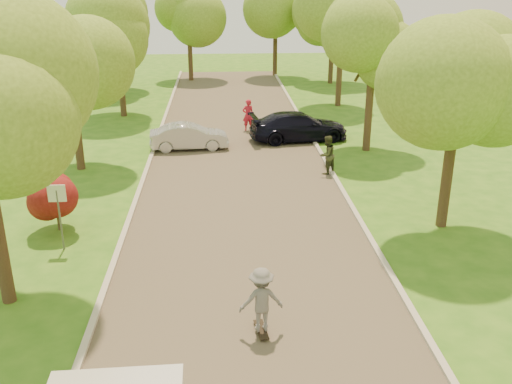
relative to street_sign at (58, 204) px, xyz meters
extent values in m
plane|color=#306919|center=(5.80, -4.00, -1.56)|extent=(100.00, 100.00, 0.00)
cube|color=#4C4438|center=(5.80, 4.00, -1.56)|extent=(8.00, 60.00, 0.01)
cube|color=#B2AD9E|center=(1.75, 4.00, -1.50)|extent=(0.18, 60.00, 0.12)
cube|color=#B2AD9E|center=(9.85, 4.00, -1.50)|extent=(0.18, 60.00, 0.12)
cylinder|color=#59595E|center=(0.00, 0.00, -0.56)|extent=(0.06, 0.06, 2.00)
cube|color=white|center=(0.00, 0.00, 0.34)|extent=(0.55, 0.04, 0.55)
cylinder|color=#382619|center=(-0.50, 1.50, -1.21)|extent=(0.12, 0.12, 0.70)
sphere|color=#590F0F|center=(-0.50, 1.50, -0.46)|extent=(1.70, 1.70, 1.70)
sphere|color=#577C21|center=(-0.01, -3.00, 4.11)|extent=(3.45, 3.45, 3.45)
cylinder|color=#382619|center=(-1.20, 8.00, 0.01)|extent=(0.36, 0.36, 3.15)
sphere|color=#577C21|center=(-1.20, 8.00, 2.85)|extent=(4.20, 4.20, 4.20)
sphere|color=#577C21|center=(-0.57, 8.00, 3.48)|extent=(3.15, 3.15, 3.15)
cylinder|color=#382619|center=(-0.80, 18.00, 0.35)|extent=(0.36, 0.36, 3.83)
sphere|color=#577C21|center=(-0.80, 18.00, 3.70)|extent=(4.80, 4.80, 4.80)
sphere|color=#577C21|center=(-0.08, 18.00, 4.42)|extent=(3.60, 3.60, 3.60)
cylinder|color=#382619|center=(12.60, 1.00, 0.35)|extent=(0.36, 0.36, 3.83)
sphere|color=#577C21|center=(12.60, 1.00, 3.76)|extent=(5.00, 5.00, 5.00)
sphere|color=#577C21|center=(13.35, 1.00, 4.51)|extent=(3.75, 3.75, 3.75)
cylinder|color=#382619|center=(12.20, 10.00, 0.12)|extent=(0.36, 0.36, 3.38)
sphere|color=#577C21|center=(12.20, 10.00, 3.13)|extent=(4.40, 4.40, 4.40)
sphere|color=#577C21|center=(12.86, 10.00, 3.79)|extent=(3.30, 3.30, 3.30)
cylinder|color=#382619|center=(12.80, 20.00, 0.46)|extent=(0.36, 0.36, 4.05)
sphere|color=#577C21|center=(12.80, 20.00, 4.05)|extent=(5.20, 5.20, 5.20)
sphere|color=#577C21|center=(13.58, 20.00, 4.83)|extent=(3.90, 3.90, 3.90)
cylinder|color=#382619|center=(-3.20, 26.00, 0.24)|extent=(0.36, 0.36, 3.60)
sphere|color=#577C21|center=(-3.20, 26.00, 3.54)|extent=(5.00, 5.00, 5.00)
sphere|color=#577C21|center=(-2.45, 26.00, 4.29)|extent=(3.75, 3.75, 3.75)
cylinder|color=#382619|center=(13.80, 28.00, 0.35)|extent=(0.36, 0.36, 3.83)
sphere|color=#577C21|center=(13.80, 28.00, 3.76)|extent=(5.00, 5.00, 5.00)
sphere|color=#577C21|center=(14.55, 28.00, 4.51)|extent=(3.75, 3.75, 3.75)
cylinder|color=#382619|center=(2.80, 30.00, 0.12)|extent=(0.36, 0.36, 3.38)
sphere|color=#577C21|center=(2.80, 30.00, 3.25)|extent=(4.80, 4.80, 4.80)
sphere|color=#577C21|center=(3.52, 30.00, 3.97)|extent=(3.60, 3.60, 3.60)
cylinder|color=#382619|center=(9.80, 32.00, 0.24)|extent=(0.36, 0.36, 3.60)
sphere|color=#577C21|center=(9.80, 32.00, 3.54)|extent=(5.00, 5.00, 5.00)
sphere|color=#577C21|center=(10.55, 32.00, 4.29)|extent=(3.75, 3.75, 3.75)
imported|color=#ADADB2|center=(3.50, 10.76, -0.93)|extent=(3.93, 1.65, 1.26)
imported|color=black|center=(9.10, 11.98, -0.83)|extent=(5.31, 2.74, 1.47)
cube|color=black|center=(5.91, -4.89, -1.47)|extent=(0.34, 0.87, 0.02)
cylinder|color=#BFCC4C|center=(5.95, -4.58, -1.52)|extent=(0.04, 0.07, 0.07)
cylinder|color=#BFCC4C|center=(5.80, -4.60, -1.52)|extent=(0.04, 0.07, 0.07)
cylinder|color=#BFCC4C|center=(6.02, -5.18, -1.52)|extent=(0.04, 0.07, 0.07)
cylinder|color=#BFCC4C|center=(5.88, -5.20, -1.52)|extent=(0.04, 0.07, 0.07)
imported|color=slate|center=(5.91, -4.89, -0.63)|extent=(1.14, 0.75, 1.65)
imported|color=#B71B33|center=(6.59, 14.09, -0.69)|extent=(0.70, 0.53, 1.74)
imported|color=#313721|center=(9.60, 6.63, -0.71)|extent=(1.05, 1.03, 1.71)
camera|label=1|loc=(5.02, -16.56, 6.65)|focal=40.00mm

